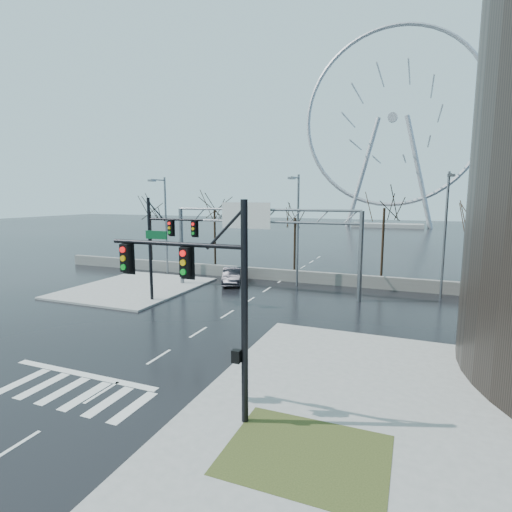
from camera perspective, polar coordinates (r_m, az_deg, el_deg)
The scene contains 18 objects.
ground at distance 21.53m, azimuth -13.70°, elevation -13.82°, with size 260.00×260.00×0.00m, color black.
sidewalk_right_ext at distance 19.89m, azimuth 15.37°, elevation -15.57°, with size 12.00×10.00×0.15m, color gray.
sidewalk_far at distance 37.05m, azimuth -16.88°, elevation -4.35°, with size 10.00×12.00×0.15m, color gray.
grass_strip at distance 13.94m, azimuth 7.17°, elevation -26.27°, with size 5.00×4.00×0.02m, color #303B18.
barrier_wall at distance 38.73m, azimuth 3.64°, elevation -2.73°, with size 52.00×0.50×1.10m, color slate.
signal_mast_near at distance 14.14m, azimuth -6.80°, elevation -4.70°, with size 5.52×0.41×8.00m.
signal_mast_far at distance 30.82m, azimuth -13.30°, elevation 2.22°, with size 4.72×0.41×8.00m.
sign_gantry at distance 33.49m, azimuth 0.41°, elevation 3.53°, with size 16.36×0.40×7.60m.
streetlight_left at distance 41.77m, azimuth -13.03°, elevation 5.27°, with size 0.50×2.55×10.00m.
streetlight_mid at distance 35.71m, azimuth 5.86°, elevation 4.93°, with size 0.50×2.55×10.00m.
streetlight_right at distance 34.43m, azimuth 25.49°, elevation 4.02°, with size 0.50×2.55×10.00m.
tree_far_left at distance 50.01m, azimuth -14.88°, elevation 5.35°, with size 3.50×3.50×7.00m.
tree_left at distance 44.78m, azimuth -5.94°, elevation 5.76°, with size 3.75×3.75×7.50m.
tree_center at distance 42.39m, azimuth 5.59°, elevation 4.53°, with size 3.25×3.25×6.50m.
tree_right at distance 39.76m, azimuth 17.81°, elevation 5.41°, with size 3.90×3.90×7.80m.
tree_far_right at distance 40.55m, azimuth 29.17°, elevation 3.65°, with size 3.40×3.40×6.80m.
ferris_wheel at distance 112.78m, azimuth 18.89°, elevation 17.28°, with size 45.00×6.00×50.91m.
car at distance 37.35m, azimuth -3.46°, elevation -2.83°, with size 1.60×4.59×1.51m, color black.
Camera 1 is at (11.75, -16.12, 8.09)m, focal length 28.00 mm.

